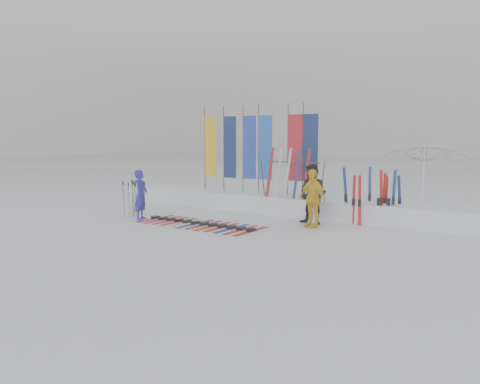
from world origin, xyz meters
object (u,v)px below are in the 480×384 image
Objects in this scene: tent_canopy at (423,183)px; ski_row at (200,224)px; person_yellow at (312,198)px; ski_rack at (292,174)px; person_black at (313,194)px; person_blue at (141,195)px.

tent_canopy reaches higher than ski_row.
ski_rack is (-1.56, 1.65, 0.54)m from person_yellow.
person_blue is at bearing -152.72° from person_black.
tent_canopy reaches higher than person_yellow.
person_yellow is 3.55m from tent_canopy.
person_black is 3.38m from tent_canopy.
person_yellow is 0.62× the size of tent_canopy.
ski_rack reaches higher than person_blue.
person_blue reaches higher than ski_row.
person_blue is 0.58× the size of tent_canopy.
tent_canopy is (2.64, 2.08, 0.32)m from person_black.
tent_canopy is at bearing 65.67° from person_yellow.
ski_rack reaches higher than person_yellow.
person_yellow is 0.44× the size of ski_row.
tent_canopy is (7.50, 4.43, 0.43)m from person_blue.
ski_rack is at bearing 66.47° from ski_row.
person_blue is at bearing -134.98° from ski_rack.
person_yellow is at bearing -133.47° from tent_canopy.
person_blue is 5.40m from person_black.
ski_row is (-2.73, -2.00, -0.87)m from person_black.
tent_canopy reaches higher than person_blue.
ski_rack reaches higher than person_black.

